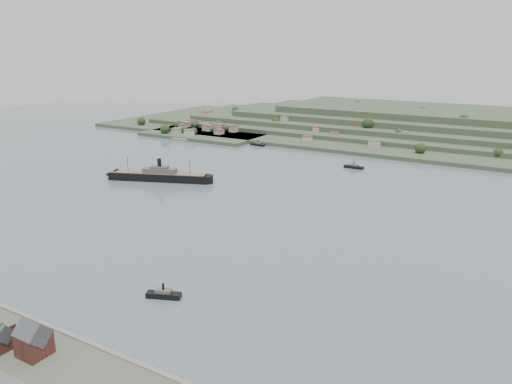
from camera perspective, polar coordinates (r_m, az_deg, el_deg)
The scene contains 7 objects.
ground at distance 330.83m, azimuth -3.39°, elevation -2.99°, with size 1400.00×1400.00×0.00m, color slate.
gabled_building at distance 202.96m, azimuth -24.09°, elevation -15.15°, with size 10.40×10.18×14.09m.
far_peninsula at distance 674.48m, azimuth 17.92°, elevation 7.25°, with size 760.00×309.00×30.00m.
steamship at distance 429.02m, azimuth -11.43°, elevation 1.83°, with size 91.83×43.24×23.01m.
tugboat at distance 233.45m, azimuth -10.51°, elevation -11.42°, with size 16.29×9.92×7.14m.
ferry_west at distance 571.13m, azimuth 0.19°, elevation 5.47°, with size 18.23×7.04×6.66m.
ferry_east at distance 472.63m, azimuth 11.11°, elevation 2.86°, with size 18.32×5.13×6.87m.
Camera 1 is at (176.46, -257.55, 109.45)m, focal length 35.00 mm.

